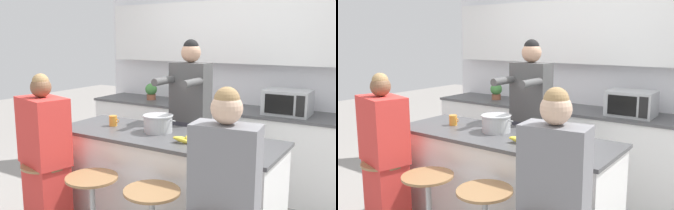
% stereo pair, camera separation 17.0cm
% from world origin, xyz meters
% --- Properties ---
extents(wall_back, '(4.02, 0.22, 2.70)m').
position_xyz_m(wall_back, '(0.00, 1.75, 1.54)').
color(wall_back, white).
rests_on(wall_back, ground_plane).
extents(back_counter, '(3.72, 0.64, 0.94)m').
position_xyz_m(back_counter, '(0.00, 1.44, 0.47)').
color(back_counter, white).
rests_on(back_counter, ground_plane).
extents(kitchen_island, '(2.04, 0.72, 0.93)m').
position_xyz_m(kitchen_island, '(0.00, 0.00, 0.47)').
color(kitchen_island, black).
rests_on(kitchen_island, ground_plane).
extents(bar_stool_leftmost, '(0.41, 0.41, 0.69)m').
position_xyz_m(bar_stool_leftmost, '(-0.82, -0.60, 0.40)').
color(bar_stool_leftmost, '#997047').
rests_on(bar_stool_leftmost, ground_plane).
extents(bar_stool_center_left, '(0.41, 0.41, 0.69)m').
position_xyz_m(bar_stool_center_left, '(-0.27, -0.61, 0.40)').
color(bar_stool_center_left, '#997047').
rests_on(bar_stool_center_left, ground_plane).
extents(person_cooking, '(0.39, 0.55, 1.74)m').
position_xyz_m(person_cooking, '(-0.06, 0.58, 0.87)').
color(person_cooking, '#383842').
rests_on(person_cooking, ground_plane).
extents(person_wrapped_blanket, '(0.51, 0.39, 1.47)m').
position_xyz_m(person_wrapped_blanket, '(-0.83, -0.59, 0.69)').
color(person_wrapped_blanket, red).
rests_on(person_wrapped_blanket, ground_plane).
extents(cooking_pot, '(0.35, 0.27, 0.15)m').
position_xyz_m(cooking_pot, '(-0.10, 0.06, 1.01)').
color(cooking_pot, '#B7BABC').
rests_on(cooking_pot, kitchen_island).
extents(fruit_bowl, '(0.19, 0.19, 0.08)m').
position_xyz_m(fruit_bowl, '(0.50, 0.20, 0.97)').
color(fruit_bowl, silver).
rests_on(fruit_bowl, kitchen_island).
extents(mixing_bowl_steel, '(0.18, 0.18, 0.08)m').
position_xyz_m(mixing_bowl_steel, '(0.43, 0.02, 0.97)').
color(mixing_bowl_steel, white).
rests_on(mixing_bowl_steel, kitchen_island).
extents(coffee_cup_near, '(0.11, 0.08, 0.10)m').
position_xyz_m(coffee_cup_near, '(-0.59, 0.02, 0.98)').
color(coffee_cup_near, orange).
rests_on(coffee_cup_near, kitchen_island).
extents(banana_bunch, '(0.19, 0.13, 0.06)m').
position_xyz_m(banana_bunch, '(0.27, -0.13, 0.96)').
color(banana_bunch, yellow).
rests_on(banana_bunch, kitchen_island).
extents(microwave, '(0.48, 0.36, 0.27)m').
position_xyz_m(microwave, '(0.68, 1.40, 1.07)').
color(microwave, '#B2B5B7').
rests_on(microwave, back_counter).
extents(potted_plant, '(0.16, 0.16, 0.22)m').
position_xyz_m(potted_plant, '(-1.12, 1.44, 1.06)').
color(potted_plant, '#93563D').
rests_on(potted_plant, back_counter).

